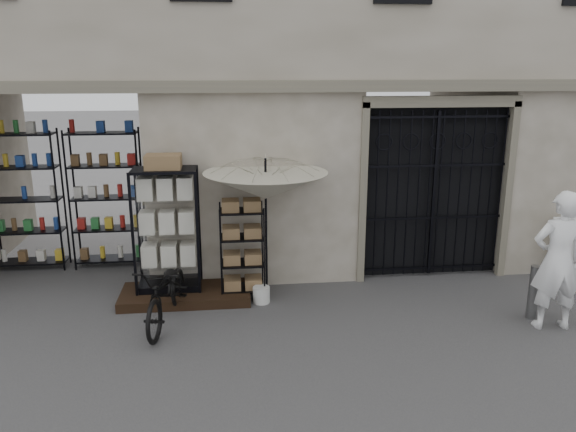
{
  "coord_description": "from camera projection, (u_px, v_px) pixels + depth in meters",
  "views": [
    {
      "loc": [
        -1.7,
        -6.75,
        3.57
      ],
      "look_at": [
        -0.8,
        1.4,
        1.35
      ],
      "focal_mm": 35.0,
      "sensor_mm": 36.0,
      "label": 1
    }
  ],
  "objects": [
    {
      "name": "ground",
      "position": [
        358.0,
        337.0,
        7.59
      ],
      "size": [
        80.0,
        80.0,
        0.0
      ],
      "primitive_type": "plane",
      "color": "black",
      "rests_on": "ground"
    },
    {
      "name": "main_building",
      "position": [
        316.0,
        12.0,
        10.26
      ],
      "size": [
        14.0,
        4.0,
        9.0
      ],
      "primitive_type": "cube",
      "color": "#B3A798",
      "rests_on": "ground"
    },
    {
      "name": "shop_recess",
      "position": [
        60.0,
        192.0,
        9.41
      ],
      "size": [
        3.0,
        1.7,
        3.0
      ],
      "primitive_type": "cube",
      "color": "black",
      "rests_on": "ground"
    },
    {
      "name": "shop_shelving",
      "position": [
        66.0,
        200.0,
        9.95
      ],
      "size": [
        2.7,
        0.5,
        2.5
      ],
      "primitive_type": "cube",
      "color": "black",
      "rests_on": "ground"
    },
    {
      "name": "iron_gate",
      "position": [
        431.0,
        190.0,
        9.57
      ],
      "size": [
        2.5,
        0.21,
        3.0
      ],
      "color": "black",
      "rests_on": "ground"
    },
    {
      "name": "step_platform",
      "position": [
        186.0,
        295.0,
        8.81
      ],
      "size": [
        2.0,
        0.9,
        0.15
      ],
      "primitive_type": "cube",
      "color": "black",
      "rests_on": "ground"
    },
    {
      "name": "display_cabinet",
      "position": [
        167.0,
        236.0,
        8.69
      ],
      "size": [
        1.03,
        0.72,
        2.07
      ],
      "rotation": [
        0.0,
        0.0,
        -0.14
      ],
      "color": "black",
      "rests_on": "step_platform"
    },
    {
      "name": "wire_rack",
      "position": [
        242.0,
        253.0,
        8.74
      ],
      "size": [
        0.71,
        0.54,
        1.5
      ],
      "rotation": [
        0.0,
        0.0,
        -0.12
      ],
      "color": "black",
      "rests_on": "ground"
    },
    {
      "name": "market_umbrella",
      "position": [
        266.0,
        178.0,
        8.41
      ],
      "size": [
        1.93,
        1.96,
        2.67
      ],
      "rotation": [
        0.0,
        0.0,
        -0.2
      ],
      "color": "black",
      "rests_on": "ground"
    },
    {
      "name": "white_bucket",
      "position": [
        261.0,
        295.0,
        8.68
      ],
      "size": [
        0.28,
        0.28,
        0.25
      ],
      "primitive_type": "cylinder",
      "rotation": [
        0.0,
        0.0,
        -0.07
      ],
      "color": "silver",
      "rests_on": "ground"
    },
    {
      "name": "bicycle",
      "position": [
        169.0,
        323.0,
        8.02
      ],
      "size": [
        0.77,
        1.03,
        1.77
      ],
      "primitive_type": "imported",
      "rotation": [
        0.0,
        0.0,
        -0.18
      ],
      "color": "black",
      "rests_on": "ground"
    },
    {
      "name": "steel_bollard",
      "position": [
        533.0,
        292.0,
        8.08
      ],
      "size": [
        0.19,
        0.19,
        0.8
      ],
      "primitive_type": "cylinder",
      "rotation": [
        0.0,
        0.0,
        -0.33
      ],
      "color": "slate",
      "rests_on": "ground"
    },
    {
      "name": "shopkeeper",
      "position": [
        549.0,
        327.0,
        7.9
      ],
      "size": [
        0.85,
        2.01,
        0.47
      ],
      "primitive_type": "imported",
      "rotation": [
        0.0,
        0.0,
        3.07
      ],
      "color": "white",
      "rests_on": "ground"
    },
    {
      "name": "easel_sign",
      "position": [
        574.0,
        252.0,
        9.3
      ],
      "size": [
        0.53,
        0.61,
        1.08
      ],
      "rotation": [
        0.0,
        0.0,
        0.03
      ],
      "color": "silver",
      "rests_on": "ground"
    }
  ]
}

